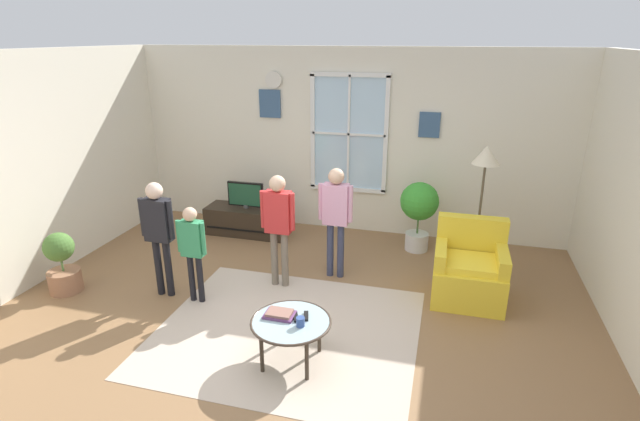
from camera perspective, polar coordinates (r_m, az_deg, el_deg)
The scene contains 18 objects.
ground_plane at distance 4.97m, azimuth -4.47°, elevation -14.22°, with size 6.85×6.32×0.02m, color olive.
back_wall at distance 7.07m, azimuth 3.13°, elevation 8.12°, with size 6.25×0.17×2.64m.
area_rug at distance 4.98m, azimuth -3.85°, elevation -13.91°, with size 2.55×2.21×0.01m, color #C6B29E.
tv_stand at distance 7.20m, azimuth -8.58°, elevation -1.19°, with size 1.19×0.46×0.40m.
television at distance 7.07m, azimuth -8.76°, elevation 1.86°, with size 0.54×0.08×0.38m.
armchair at distance 5.63m, azimuth 17.14°, elevation -6.79°, with size 0.76×0.74×0.87m.
coffee_table at distance 4.36m, azimuth -3.44°, elevation -13.16°, with size 0.72×0.72×0.43m.
book_stack at distance 4.41m, azimuth -4.78°, elevation -12.05°, with size 0.27×0.19×0.05m.
cup at distance 4.26m, azimuth -2.32°, elevation -12.96°, with size 0.08×0.08×0.08m, color #334C8C.
remote_near_books at distance 4.38m, azimuth -2.87°, elevation -12.45°, with size 0.04×0.14×0.02m, color black.
remote_near_cup at distance 4.39m, azimuth -1.65°, elevation -12.31°, with size 0.04×0.14×0.02m, color black.
person_red_shirt at distance 5.45m, azimuth -4.93°, elevation -0.93°, with size 0.40×0.18×1.34m.
person_green_shirt at distance 5.32m, azimuth -14.78°, elevation -3.82°, with size 0.33×0.15×1.10m.
person_black_shirt at distance 5.51m, azimuth -18.50°, elevation -1.79°, with size 0.40×0.18×1.32m.
person_pink_shirt at distance 5.64m, azimuth 1.88°, elevation 0.00°, with size 0.41×0.19×1.36m.
potted_plant_by_window at distance 6.58m, azimuth 11.59°, elevation 0.36°, with size 0.51×0.51×0.95m.
potted_plant_corner at distance 6.22m, azimuth -28.12°, elevation -5.52°, with size 0.36×0.36×0.71m.
floor_lamp at distance 5.97m, azimuth 18.86°, elevation 4.80°, with size 0.32×0.32×1.58m.
Camera 1 is at (1.42, -3.85, 2.78)m, focal length 27.17 mm.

